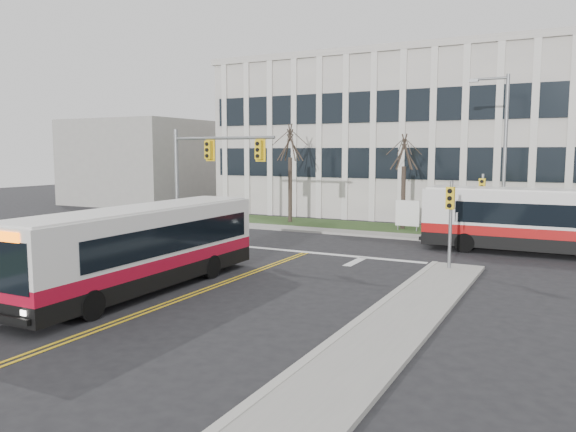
{
  "coord_description": "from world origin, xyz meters",
  "views": [
    {
      "loc": [
        11.87,
        -16.8,
        5.0
      ],
      "look_at": [
        -0.19,
        6.47,
        2.0
      ],
      "focal_mm": 35.0,
      "sensor_mm": 36.0,
      "label": 1
    }
  ],
  "objects_px": {
    "bus_main": "(142,250)",
    "bus_cross": "(549,223)",
    "streetlight": "(502,148)",
    "directory_sign": "(408,214)",
    "newspaper_box_blue": "(59,263)",
    "newspaper_box_red": "(72,247)"
  },
  "relations": [
    {
      "from": "bus_main",
      "to": "newspaper_box_red",
      "type": "bearing_deg",
      "value": 154.21
    },
    {
      "from": "bus_main",
      "to": "newspaper_box_red",
      "type": "relative_size",
      "value": 11.72
    },
    {
      "from": "directory_sign",
      "to": "newspaper_box_red",
      "type": "height_order",
      "value": "directory_sign"
    },
    {
      "from": "newspaper_box_blue",
      "to": "bus_cross",
      "type": "bearing_deg",
      "value": 40.2
    },
    {
      "from": "directory_sign",
      "to": "newspaper_box_blue",
      "type": "xyz_separation_m",
      "value": [
        -9.3,
        -18.61,
        -0.7
      ]
    },
    {
      "from": "newspaper_box_red",
      "to": "directory_sign",
      "type": "bearing_deg",
      "value": 57.44
    },
    {
      "from": "bus_cross",
      "to": "directory_sign",
      "type": "bearing_deg",
      "value": -119.41
    },
    {
      "from": "streetlight",
      "to": "bus_cross",
      "type": "xyz_separation_m",
      "value": [
        2.66,
        -3.19,
        -3.63
      ]
    },
    {
      "from": "streetlight",
      "to": "bus_cross",
      "type": "distance_m",
      "value": 5.51
    },
    {
      "from": "streetlight",
      "to": "bus_main",
      "type": "xyz_separation_m",
      "value": [
        -10.0,
        -17.75,
        -3.71
      ]
    },
    {
      "from": "newspaper_box_red",
      "to": "streetlight",
      "type": "bearing_deg",
      "value": 44.21
    },
    {
      "from": "directory_sign",
      "to": "bus_main",
      "type": "relative_size",
      "value": 0.18
    },
    {
      "from": "bus_main",
      "to": "newspaper_box_blue",
      "type": "xyz_separation_m",
      "value": [
        -4.83,
        0.44,
        -1.01
      ]
    },
    {
      "from": "directory_sign",
      "to": "newspaper_box_red",
      "type": "relative_size",
      "value": 2.11
    },
    {
      "from": "directory_sign",
      "to": "bus_cross",
      "type": "bearing_deg",
      "value": -28.72
    },
    {
      "from": "streetlight",
      "to": "bus_main",
      "type": "bearing_deg",
      "value": -119.41
    },
    {
      "from": "streetlight",
      "to": "directory_sign",
      "type": "bearing_deg",
      "value": 166.77
    },
    {
      "from": "directory_sign",
      "to": "bus_main",
      "type": "bearing_deg",
      "value": -103.22
    },
    {
      "from": "streetlight",
      "to": "bus_cross",
      "type": "relative_size",
      "value": 0.78
    },
    {
      "from": "bus_main",
      "to": "bus_cross",
      "type": "bearing_deg",
      "value": 48.15
    },
    {
      "from": "streetlight",
      "to": "directory_sign",
      "type": "distance_m",
      "value": 6.96
    },
    {
      "from": "directory_sign",
      "to": "bus_cross",
      "type": "relative_size",
      "value": 0.17
    }
  ]
}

